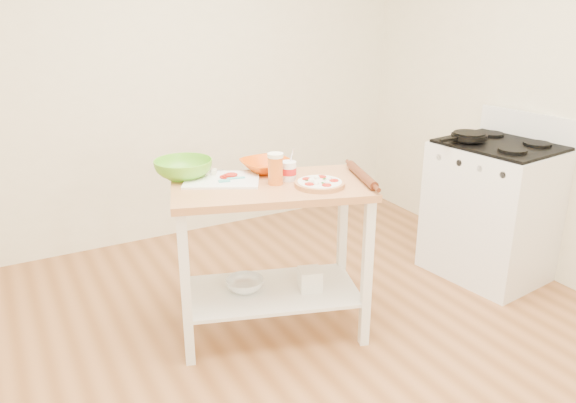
# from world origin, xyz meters

# --- Properties ---
(room_shell) EXTENTS (4.04, 4.54, 2.74)m
(room_shell) POSITION_xyz_m (0.00, 0.00, 1.35)
(room_shell) COLOR #A76A3D
(room_shell) RESTS_ON ground
(prep_island) EXTENTS (1.18, 0.87, 0.90)m
(prep_island) POSITION_xyz_m (0.01, 0.59, 0.64)
(prep_island) COLOR #C1814F
(prep_island) RESTS_ON ground
(gas_stove) EXTENTS (0.72, 0.81, 1.11)m
(gas_stove) POSITION_xyz_m (1.68, 0.52, 0.47)
(gas_stove) COLOR white
(gas_stove) RESTS_ON ground
(skillet) EXTENTS (0.37, 0.23, 0.03)m
(skillet) POSITION_xyz_m (1.51, 0.66, 0.98)
(skillet) COLOR black
(skillet) RESTS_ON gas_stove
(pizza) EXTENTS (0.27, 0.27, 0.04)m
(pizza) POSITION_xyz_m (0.22, 0.43, 0.92)
(pizza) COLOR tan
(pizza) RESTS_ON prep_island
(cutting_board) EXTENTS (0.49, 0.45, 0.04)m
(cutting_board) POSITION_xyz_m (-0.19, 0.77, 0.91)
(cutting_board) COLOR white
(cutting_board) RESTS_ON prep_island
(spatula) EXTENTS (0.16, 0.05, 0.01)m
(spatula) POSITION_xyz_m (-0.16, 0.72, 0.92)
(spatula) COLOR #47B4B1
(spatula) RESTS_ON cutting_board
(knife) EXTENTS (0.26, 0.13, 0.01)m
(knife) POSITION_xyz_m (-0.29, 0.97, 0.92)
(knife) COLOR silver
(knife) RESTS_ON cutting_board
(orange_bowl) EXTENTS (0.29, 0.29, 0.07)m
(orange_bowl) POSITION_xyz_m (0.10, 0.81, 0.93)
(orange_bowl) COLOR #D44904
(orange_bowl) RESTS_ON prep_island
(green_bowl) EXTENTS (0.32, 0.32, 0.10)m
(green_bowl) POSITION_xyz_m (-0.36, 0.92, 0.95)
(green_bowl) COLOR #5FB124
(green_bowl) RESTS_ON prep_island
(beer_pint) EXTENTS (0.08, 0.08, 0.17)m
(beer_pint) POSITION_xyz_m (0.04, 0.58, 0.99)
(beer_pint) COLOR orange
(beer_pint) RESTS_ON prep_island
(yogurt_tub) EXTENTS (0.09, 0.09, 0.19)m
(yogurt_tub) POSITION_xyz_m (0.13, 0.60, 0.95)
(yogurt_tub) COLOR white
(yogurt_tub) RESTS_ON prep_island
(rolling_pin) EXTENTS (0.17, 0.41, 0.05)m
(rolling_pin) POSITION_xyz_m (0.49, 0.42, 0.92)
(rolling_pin) COLOR #5B2714
(rolling_pin) RESTS_ON prep_island
(shelf_glass_bowl) EXTENTS (0.24, 0.24, 0.07)m
(shelf_glass_bowl) POSITION_xyz_m (-0.12, 0.66, 0.29)
(shelf_glass_bowl) COLOR silver
(shelf_glass_bowl) RESTS_ON prep_island
(shelf_bin) EXTENTS (0.16, 0.16, 0.12)m
(shelf_bin) POSITION_xyz_m (0.21, 0.49, 0.32)
(shelf_bin) COLOR white
(shelf_bin) RESTS_ON prep_island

